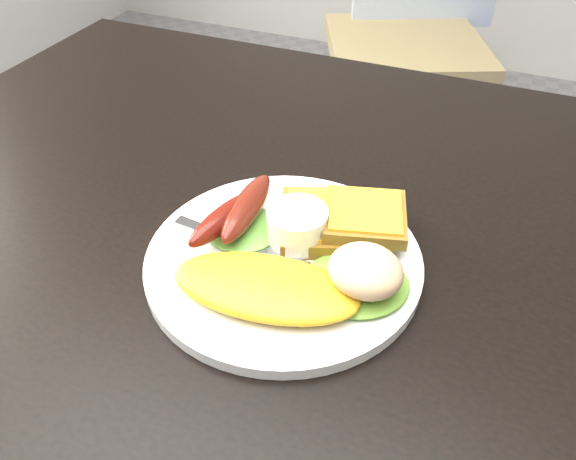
% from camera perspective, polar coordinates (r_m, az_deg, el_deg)
% --- Properties ---
extents(dining_table, '(1.20, 0.80, 0.04)m').
position_cam_1_polar(dining_table, '(0.51, 10.10, -5.19)').
color(dining_table, black).
rests_on(dining_table, ground).
extents(dining_chair, '(0.56, 0.56, 0.05)m').
position_cam_1_polar(dining_chair, '(1.71, 11.85, 17.63)').
color(dining_chair, '#9E8759').
rests_on(dining_chair, ground).
extents(plate, '(0.24, 0.24, 0.01)m').
position_cam_1_polar(plate, '(0.49, -0.45, -3.04)').
color(plate, white).
rests_on(plate, dining_table).
extents(lettuce_left, '(0.09, 0.09, 0.01)m').
position_cam_1_polar(lettuce_left, '(0.50, -4.80, 0.30)').
color(lettuce_left, '#629A33').
rests_on(lettuce_left, plate).
extents(lettuce_right, '(0.11, 0.11, 0.01)m').
position_cam_1_polar(lettuce_right, '(0.46, 6.86, -5.35)').
color(lettuce_right, '#53822E').
rests_on(lettuce_right, plate).
extents(omelette, '(0.16, 0.09, 0.02)m').
position_cam_1_polar(omelette, '(0.44, -2.29, -5.79)').
color(omelette, gold).
rests_on(omelette, plate).
extents(sausage_a, '(0.04, 0.09, 0.02)m').
position_cam_1_polar(sausage_a, '(0.49, -6.53, 1.18)').
color(sausage_a, '#63140F').
rests_on(sausage_a, lettuce_left).
extents(sausage_b, '(0.03, 0.10, 0.02)m').
position_cam_1_polar(sausage_b, '(0.50, -4.22, 2.32)').
color(sausage_b, maroon).
rests_on(sausage_b, lettuce_left).
extents(ramekin, '(0.06, 0.06, 0.03)m').
position_cam_1_polar(ramekin, '(0.48, 0.94, 0.47)').
color(ramekin, white).
rests_on(ramekin, plate).
extents(toast_a, '(0.11, 0.11, 0.01)m').
position_cam_1_polar(toast_a, '(0.51, 4.23, 0.81)').
color(toast_a, olive).
rests_on(toast_a, plate).
extents(toast_b, '(0.09, 0.09, 0.01)m').
position_cam_1_polar(toast_b, '(0.50, 7.83, 1.37)').
color(toast_b, olive).
rests_on(toast_b, toast_a).
extents(potato_salad, '(0.07, 0.07, 0.03)m').
position_cam_1_polar(potato_salad, '(0.44, 7.88, -4.11)').
color(potato_salad, '#FBE5B6').
rests_on(potato_salad, lettuce_right).
extents(fork, '(0.14, 0.03, 0.00)m').
position_cam_1_polar(fork, '(0.49, -4.77, -1.38)').
color(fork, '#ADAFB7').
rests_on(fork, plate).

